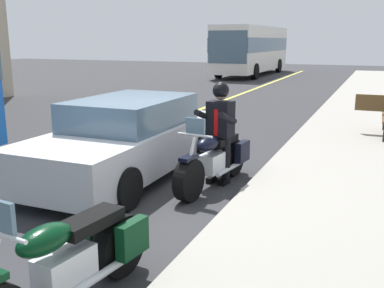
{
  "coord_description": "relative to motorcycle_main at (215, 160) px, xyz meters",
  "views": [
    {
      "loc": [
        6.37,
        3.86,
        2.42
      ],
      "look_at": [
        -0.17,
        1.08,
        0.75
      ],
      "focal_mm": 41.6,
      "sensor_mm": 36.0,
      "label": 1
    }
  ],
  "objects": [
    {
      "name": "ground_plane",
      "position": [
        0.41,
        -1.39,
        -0.45
      ],
      "size": [
        80.0,
        80.0,
        0.0
      ],
      "primitive_type": "plane",
      "color": "#333335"
    },
    {
      "name": "lane_center_stripe",
      "position": [
        0.41,
        -3.39,
        -0.45
      ],
      "size": [
        60.0,
        0.16,
        0.01
      ],
      "primitive_type": "cube",
      "color": "#E5DB4C",
      "rests_on": "ground_plane"
    },
    {
      "name": "motorcycle_main",
      "position": [
        0.0,
        0.0,
        0.0
      ],
      "size": [
        2.22,
        0.77,
        1.26
      ],
      "color": "black",
      "rests_on": "ground_plane"
    },
    {
      "name": "rider_main",
      "position": [
        -0.19,
        0.02,
        0.58
      ],
      "size": [
        0.67,
        0.6,
        1.74
      ],
      "color": "black",
      "rests_on": "ground_plane"
    },
    {
      "name": "motorcycle_parked",
      "position": [
        3.84,
        0.01,
        0.0
      ],
      "size": [
        2.22,
        0.77,
        1.26
      ],
      "color": "black",
      "rests_on": "ground_plane"
    },
    {
      "name": "bus_near",
      "position": [
        -24.1,
        -6.05,
        1.42
      ],
      "size": [
        11.05,
        2.7,
        3.3
      ],
      "color": "white",
      "rests_on": "ground_plane"
    },
    {
      "name": "car_silver",
      "position": [
        0.02,
        -1.66,
        0.24
      ],
      "size": [
        4.6,
        1.92,
        1.4
      ],
      "color": "silver",
      "rests_on": "ground_plane"
    }
  ]
}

